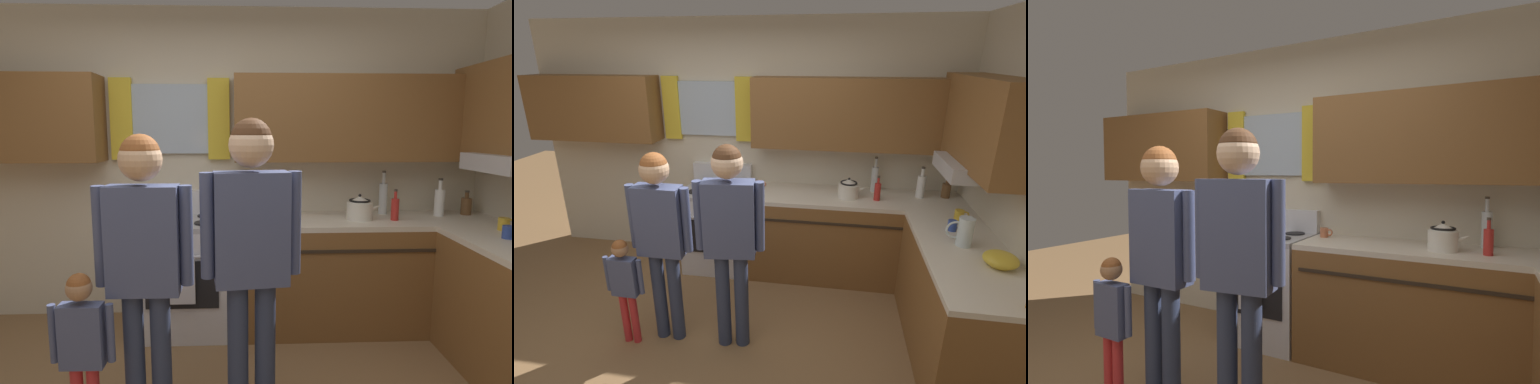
{
  "view_description": "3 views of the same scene",
  "coord_description": "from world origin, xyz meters",
  "views": [
    {
      "loc": [
        0.21,
        -1.76,
        1.61
      ],
      "look_at": [
        0.33,
        0.91,
        1.21
      ],
      "focal_mm": 29.67,
      "sensor_mm": 36.0,
      "label": 1
    },
    {
      "loc": [
        0.98,
        -2.11,
        2.24
      ],
      "look_at": [
        0.52,
        0.72,
        1.2
      ],
      "focal_mm": 26.56,
      "sensor_mm": 36.0,
      "label": 2
    },
    {
      "loc": [
        1.4,
        -1.33,
        1.43
      ],
      "look_at": [
        0.31,
        0.79,
        1.31
      ],
      "focal_mm": 26.97,
      "sensor_mm": 36.0,
      "label": 3
    }
  ],
  "objects": [
    {
      "name": "stovetop_kettle",
      "position": [
        1.17,
        1.49,
        1.0
      ],
      "size": [
        0.27,
        0.2,
        0.21
      ],
      "color": "silver",
      "rests_on": "kitchen_counter_run"
    },
    {
      "name": "kitchen_counter_run",
      "position": [
        1.53,
        1.12,
        0.45
      ],
      "size": [
        2.15,
        2.07,
        0.9
      ],
      "color": "brown",
      "rests_on": "ground"
    },
    {
      "name": "bottle_sauce_red",
      "position": [
        1.45,
        1.46,
        0.99
      ],
      "size": [
        0.06,
        0.06,
        0.25
      ],
      "color": "red",
      "rests_on": "kitchen_counter_run"
    },
    {
      "name": "bottle_tall_clear",
      "position": [
        1.44,
        1.72,
        1.04
      ],
      "size": [
        0.07,
        0.07,
        0.37
      ],
      "color": "silver",
      "rests_on": "kitchen_counter_run"
    },
    {
      "name": "stove_oven",
      "position": [
        -0.2,
        1.54,
        0.47
      ],
      "size": [
        0.66,
        0.67,
        1.1
      ],
      "color": "silver",
      "rests_on": "ground"
    },
    {
      "name": "adult_in_plaid",
      "position": [
        0.28,
        0.33,
        1.05
      ],
      "size": [
        0.51,
        0.23,
        1.67
      ],
      "color": "#2D3856",
      "rests_on": "ground"
    },
    {
      "name": "small_child",
      "position": [
        -0.55,
        0.21,
        0.58
      ],
      "size": [
        0.32,
        0.12,
        0.93
      ],
      "color": "red",
      "rests_on": "ground"
    },
    {
      "name": "cup_terracotta",
      "position": [
        0.25,
        1.64,
        0.94
      ],
      "size": [
        0.11,
        0.07,
        0.08
      ],
      "color": "#B76642",
      "rests_on": "kitchen_counter_run"
    },
    {
      "name": "adult_holding_child",
      "position": [
        -0.26,
        0.33,
        1.0
      ],
      "size": [
        0.5,
        0.22,
        1.59
      ],
      "color": "#2D3856",
      "rests_on": "ground"
    },
    {
      "name": "back_wall_unit",
      "position": [
        0.04,
        1.82,
        1.46
      ],
      "size": [
        4.6,
        0.42,
        2.6
      ],
      "color": "beige",
      "rests_on": "ground"
    }
  ]
}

